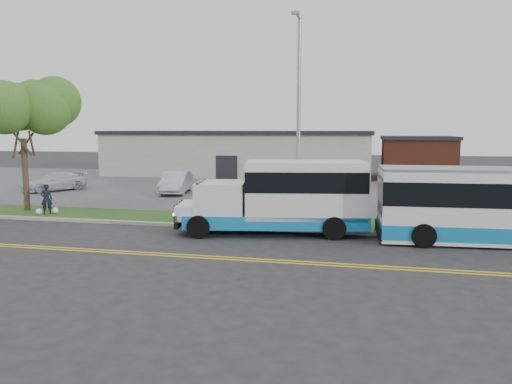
% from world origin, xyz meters
% --- Properties ---
extents(ground, '(140.00, 140.00, 0.00)m').
position_xyz_m(ground, '(0.00, 0.00, 0.00)').
color(ground, '#28282B').
rests_on(ground, ground).
extents(lane_line_north, '(70.00, 0.12, 0.01)m').
position_xyz_m(lane_line_north, '(0.00, -3.85, 0.01)').
color(lane_line_north, yellow).
rests_on(lane_line_north, ground).
extents(lane_line_south, '(70.00, 0.12, 0.01)m').
position_xyz_m(lane_line_south, '(0.00, -4.15, 0.01)').
color(lane_line_south, yellow).
rests_on(lane_line_south, ground).
extents(curb, '(80.00, 0.30, 0.15)m').
position_xyz_m(curb, '(0.00, 1.10, 0.07)').
color(curb, '#9E9B93').
rests_on(curb, ground).
extents(verge, '(80.00, 3.30, 0.10)m').
position_xyz_m(verge, '(0.00, 2.90, 0.05)').
color(verge, '#29501A').
rests_on(verge, ground).
extents(parking_lot, '(80.00, 25.00, 0.10)m').
position_xyz_m(parking_lot, '(0.00, 17.00, 0.05)').
color(parking_lot, '#4C4C4F').
rests_on(parking_lot, ground).
extents(commercial_building, '(25.40, 10.40, 4.35)m').
position_xyz_m(commercial_building, '(-6.00, 27.00, 2.18)').
color(commercial_building, '#9E9E99').
rests_on(commercial_building, ground).
extents(brick_wing, '(6.30, 7.30, 3.90)m').
position_xyz_m(brick_wing, '(10.50, 26.00, 1.96)').
color(brick_wing, brown).
rests_on(brick_wing, ground).
extents(tree_west, '(4.40, 4.40, 6.91)m').
position_xyz_m(tree_west, '(-12.00, 3.20, 5.12)').
color(tree_west, '#3E3121').
rests_on(tree_west, verge).
extents(streetlight_near, '(0.35, 1.53, 9.50)m').
position_xyz_m(streetlight_near, '(3.00, 2.73, 5.23)').
color(streetlight_near, gray).
rests_on(streetlight_near, verge).
extents(shuttle_bus, '(8.51, 3.97, 3.15)m').
position_xyz_m(shuttle_bus, '(2.78, 0.73, 1.68)').
color(shuttle_bus, '#1071AE').
rests_on(shuttle_bus, ground).
extents(pedestrian, '(0.69, 0.64, 1.58)m').
position_xyz_m(pedestrian, '(-10.14, 2.30, 0.89)').
color(pedestrian, black).
rests_on(pedestrian, verge).
extents(parked_car_a, '(2.45, 4.85, 1.53)m').
position_xyz_m(parked_car_a, '(-6.73, 11.80, 0.86)').
color(parked_car_a, silver).
rests_on(parked_car_a, parking_lot).
extents(parked_car_b, '(3.94, 4.79, 1.31)m').
position_xyz_m(parked_car_b, '(-15.79, 11.25, 0.75)').
color(parked_car_b, silver).
rests_on(parked_car_b, parking_lot).
extents(grocery_bag_left, '(0.32, 0.32, 0.32)m').
position_xyz_m(grocery_bag_left, '(-10.44, 2.05, 0.26)').
color(grocery_bag_left, white).
rests_on(grocery_bag_left, verge).
extents(grocery_bag_right, '(0.32, 0.32, 0.32)m').
position_xyz_m(grocery_bag_right, '(-9.84, 2.55, 0.26)').
color(grocery_bag_right, white).
rests_on(grocery_bag_right, verge).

